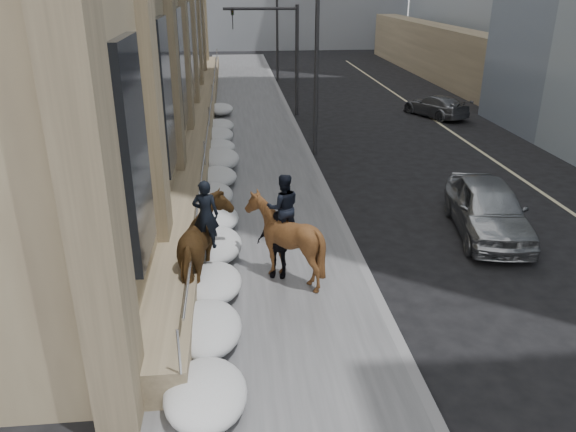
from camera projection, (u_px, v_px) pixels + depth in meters
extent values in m
plane|color=black|center=(275.00, 342.00, 12.09)|extent=(140.00, 140.00, 0.00)
cube|color=#4A4A4C|center=(254.00, 185.00, 21.24)|extent=(5.00, 80.00, 0.12)
cube|color=slate|center=(323.00, 182.00, 21.48)|extent=(0.24, 80.00, 0.12)
cube|color=#BFB78C|center=(519.00, 177.00, 22.23)|extent=(0.15, 70.00, 0.01)
cube|color=brown|center=(204.00, 117.00, 30.05)|extent=(1.10, 44.00, 0.90)
cylinder|color=silver|center=(211.00, 100.00, 29.74)|extent=(0.06, 42.00, 0.06)
cube|color=black|center=(180.00, 68.00, 22.21)|extent=(0.20, 2.20, 4.50)
cylinder|color=#2D2D30|center=(316.00, 63.00, 23.64)|extent=(0.18, 0.18, 8.00)
cylinder|color=#2D2D30|center=(277.00, 27.00, 41.98)|extent=(0.18, 0.18, 8.00)
cylinder|color=#2D2D30|center=(297.00, 62.00, 31.38)|extent=(0.20, 0.20, 6.00)
cylinder|color=#2D2D30|center=(260.00, 9.00, 30.10)|extent=(4.00, 0.16, 0.16)
imported|color=black|center=(233.00, 19.00, 30.16)|extent=(0.18, 0.22, 1.10)
ellipsoid|color=silver|center=(206.00, 328.00, 11.78)|extent=(1.50, 2.10, 0.68)
ellipsoid|color=silver|center=(213.00, 245.00, 15.44)|extent=(1.60, 2.20, 0.72)
ellipsoid|color=silver|center=(213.00, 195.00, 19.12)|extent=(1.40, 2.00, 0.64)
ellipsoid|color=silver|center=(219.00, 159.00, 22.77)|extent=(1.70, 2.30, 0.76)
ellipsoid|color=silver|center=(218.00, 135.00, 26.45)|extent=(1.50, 2.10, 0.66)
imported|color=#422B14|center=(206.00, 247.00, 13.65)|extent=(1.47, 2.72, 2.20)
imported|color=black|center=(204.00, 214.00, 13.48)|extent=(0.67, 0.48, 1.72)
imported|color=#4A2C15|center=(284.00, 239.00, 14.08)|extent=(1.90, 2.10, 2.19)
imported|color=black|center=(283.00, 207.00, 13.91)|extent=(0.88, 0.71, 1.72)
imported|color=black|center=(278.00, 244.00, 14.26)|extent=(1.14, 0.72, 1.80)
imported|color=#9CA0A4|center=(488.00, 208.00, 17.00)|extent=(2.75, 5.12, 1.65)
imported|color=#595B60|center=(435.00, 106.00, 31.87)|extent=(3.27, 4.55, 1.22)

